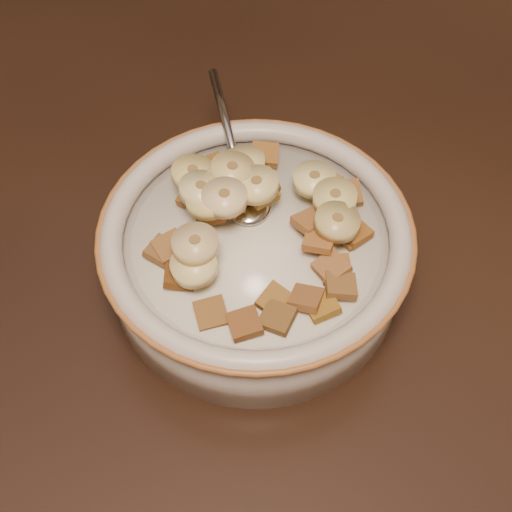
% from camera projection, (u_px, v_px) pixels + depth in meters
% --- Properties ---
extents(floor, '(4.00, 4.50, 0.10)m').
position_uv_depth(floor, '(159.00, 473.00, 1.26)').
color(floor, '#422816').
rests_on(floor, ground).
extents(table, '(1.44, 0.97, 0.04)m').
position_uv_depth(table, '(61.00, 175.00, 0.63)').
color(table, black).
rests_on(table, floor).
extents(cereal_bowl, '(0.21, 0.21, 0.05)m').
position_uv_depth(cereal_bowl, '(256.00, 260.00, 0.52)').
color(cereal_bowl, beige).
rests_on(cereal_bowl, table).
extents(milk, '(0.18, 0.18, 0.00)m').
position_uv_depth(milk, '(256.00, 239.00, 0.50)').
color(milk, silver).
rests_on(milk, cereal_bowl).
extents(spoon, '(0.06, 0.06, 0.01)m').
position_uv_depth(spoon, '(245.00, 199.00, 0.52)').
color(spoon, '#9E9E9E').
rests_on(spoon, cereal_bowl).
extents(cereal_square_0, '(0.03, 0.03, 0.01)m').
position_uv_depth(cereal_square_0, '(211.00, 313.00, 0.46)').
color(cereal_square_0, brown).
rests_on(cereal_square_0, milk).
extents(cereal_square_1, '(0.02, 0.02, 0.01)m').
position_uv_depth(cereal_square_1, '(194.00, 196.00, 0.51)').
color(cereal_square_1, brown).
rests_on(cereal_square_1, milk).
extents(cereal_square_2, '(0.03, 0.03, 0.01)m').
position_uv_depth(cereal_square_2, '(332.00, 267.00, 0.47)').
color(cereal_square_2, olive).
rests_on(cereal_square_2, milk).
extents(cereal_square_3, '(0.03, 0.03, 0.01)m').
position_uv_depth(cereal_square_3, '(322.00, 305.00, 0.46)').
color(cereal_square_3, olive).
rests_on(cereal_square_3, milk).
extents(cereal_square_4, '(0.02, 0.02, 0.01)m').
position_uv_depth(cereal_square_4, '(320.00, 240.00, 0.48)').
color(cereal_square_4, '#905922').
rests_on(cereal_square_4, milk).
extents(cereal_square_5, '(0.03, 0.03, 0.01)m').
position_uv_depth(cereal_square_5, '(310.00, 222.00, 0.49)').
color(cereal_square_5, '#965C2C').
rests_on(cereal_square_5, milk).
extents(cereal_square_6, '(0.03, 0.03, 0.01)m').
position_uv_depth(cereal_square_6, '(245.00, 324.00, 0.45)').
color(cereal_square_6, '#633511').
rests_on(cereal_square_6, milk).
extents(cereal_square_7, '(0.03, 0.03, 0.01)m').
position_uv_depth(cereal_square_7, '(212.00, 166.00, 0.53)').
color(cereal_square_7, brown).
rests_on(cereal_square_7, milk).
extents(cereal_square_8, '(0.03, 0.03, 0.01)m').
position_uv_depth(cereal_square_8, '(241.00, 192.00, 0.50)').
color(cereal_square_8, brown).
rests_on(cereal_square_8, milk).
extents(cereal_square_9, '(0.02, 0.02, 0.01)m').
position_uv_depth(cereal_square_9, '(306.00, 298.00, 0.46)').
color(cereal_square_9, brown).
rests_on(cereal_square_9, milk).
extents(cereal_square_10, '(0.03, 0.03, 0.01)m').
position_uv_depth(cereal_square_10, '(276.00, 301.00, 0.46)').
color(cereal_square_10, brown).
rests_on(cereal_square_10, milk).
extents(cereal_square_11, '(0.03, 0.03, 0.01)m').
position_uv_depth(cereal_square_11, '(351.00, 233.00, 0.50)').
color(cereal_square_11, brown).
rests_on(cereal_square_11, milk).
extents(cereal_square_12, '(0.03, 0.03, 0.01)m').
position_uv_depth(cereal_square_12, '(262.00, 182.00, 0.51)').
color(cereal_square_12, brown).
rests_on(cereal_square_12, milk).
extents(cereal_square_13, '(0.03, 0.03, 0.01)m').
position_uv_depth(cereal_square_13, '(336.00, 269.00, 0.48)').
color(cereal_square_13, '#9D5D27').
rests_on(cereal_square_13, milk).
extents(cereal_square_14, '(0.03, 0.03, 0.01)m').
position_uv_depth(cereal_square_14, '(247.00, 182.00, 0.51)').
color(cereal_square_14, brown).
rests_on(cereal_square_14, milk).
extents(cereal_square_15, '(0.03, 0.03, 0.01)m').
position_uv_depth(cereal_square_15, '(209.00, 211.00, 0.49)').
color(cereal_square_15, '#904E17').
rests_on(cereal_square_15, milk).
extents(cereal_square_16, '(0.02, 0.02, 0.01)m').
position_uv_depth(cereal_square_16, '(163.00, 251.00, 0.49)').
color(cereal_square_16, brown).
rests_on(cereal_square_16, milk).
extents(cereal_square_17, '(0.02, 0.02, 0.01)m').
position_uv_depth(cereal_square_17, '(197.00, 194.00, 0.51)').
color(cereal_square_17, brown).
rests_on(cereal_square_17, milk).
extents(cereal_square_18, '(0.03, 0.03, 0.01)m').
position_uv_depth(cereal_square_18, '(332.00, 206.00, 0.51)').
color(cereal_square_18, brown).
rests_on(cereal_square_18, milk).
extents(cereal_square_19, '(0.03, 0.03, 0.01)m').
position_uv_depth(cereal_square_19, '(261.00, 193.00, 0.50)').
color(cereal_square_19, '#9B6A1C').
rests_on(cereal_square_19, milk).
extents(cereal_square_20, '(0.03, 0.03, 0.01)m').
position_uv_depth(cereal_square_20, '(179.00, 276.00, 0.47)').
color(cereal_square_20, '#633510').
rests_on(cereal_square_20, milk).
extents(cereal_square_21, '(0.02, 0.02, 0.01)m').
position_uv_depth(cereal_square_21, '(265.00, 154.00, 0.54)').
color(cereal_square_21, brown).
rests_on(cereal_square_21, milk).
extents(cereal_square_22, '(0.03, 0.03, 0.01)m').
position_uv_depth(cereal_square_22, '(325.00, 183.00, 0.52)').
color(cereal_square_22, olive).
rests_on(cereal_square_22, milk).
extents(cereal_square_23, '(0.03, 0.03, 0.01)m').
position_uv_depth(cereal_square_23, '(230.00, 201.00, 0.50)').
color(cereal_square_23, olive).
rests_on(cereal_square_23, milk).
extents(cereal_square_24, '(0.03, 0.03, 0.01)m').
position_uv_depth(cereal_square_24, '(347.00, 193.00, 0.51)').
color(cereal_square_24, brown).
rests_on(cereal_square_24, milk).
extents(cereal_square_25, '(0.02, 0.02, 0.01)m').
position_uv_depth(cereal_square_25, '(228.00, 204.00, 0.50)').
color(cereal_square_25, brown).
rests_on(cereal_square_25, milk).
extents(cereal_square_26, '(0.03, 0.03, 0.01)m').
position_uv_depth(cereal_square_26, '(170.00, 247.00, 0.48)').
color(cereal_square_26, brown).
rests_on(cereal_square_26, milk).
extents(cereal_square_27, '(0.03, 0.03, 0.01)m').
position_uv_depth(cereal_square_27, '(354.00, 232.00, 0.49)').
color(cereal_square_27, brown).
rests_on(cereal_square_27, milk).
extents(cereal_square_28, '(0.02, 0.02, 0.01)m').
position_uv_depth(cereal_square_28, '(277.00, 317.00, 0.45)').
color(cereal_square_28, brown).
rests_on(cereal_square_28, milk).
extents(cereal_square_29, '(0.03, 0.03, 0.01)m').
position_uv_depth(cereal_square_29, '(341.00, 286.00, 0.47)').
color(cereal_square_29, brown).
rests_on(cereal_square_29, milk).
extents(banana_slice_0, '(0.04, 0.04, 0.02)m').
position_uv_depth(banana_slice_0, '(228.00, 183.00, 0.50)').
color(banana_slice_0, '#E1D581').
rests_on(banana_slice_0, milk).
extents(banana_slice_1, '(0.04, 0.04, 0.01)m').
position_uv_depth(banana_slice_1, '(224.00, 198.00, 0.48)').
color(banana_slice_1, '#FDE59A').
rests_on(banana_slice_1, milk).
extents(banana_slice_2, '(0.04, 0.04, 0.01)m').
position_uv_depth(banana_slice_2, '(195.00, 244.00, 0.46)').
color(banana_slice_2, '#D3BD8B').
rests_on(banana_slice_2, milk).
extents(banana_slice_3, '(0.04, 0.04, 0.01)m').
position_uv_depth(banana_slice_3, '(256.00, 185.00, 0.49)').
color(banana_slice_3, '#E9CD7E').
rests_on(banana_slice_3, milk).
extents(banana_slice_4, '(0.04, 0.04, 0.01)m').
position_uv_depth(banana_slice_4, '(337.00, 222.00, 0.48)').
color(banana_slice_4, '#D5B773').
rests_on(banana_slice_4, milk).
extents(banana_slice_5, '(0.04, 0.04, 0.01)m').
position_uv_depth(banana_slice_5, '(193.00, 173.00, 0.50)').
color(banana_slice_5, '#E4CF6D').
rests_on(banana_slice_5, milk).
extents(banana_slice_6, '(0.04, 0.04, 0.01)m').
position_uv_depth(banana_slice_6, '(314.00, 179.00, 0.51)').
color(banana_slice_6, '#F1E790').
rests_on(banana_slice_6, milk).
extents(banana_slice_7, '(0.04, 0.04, 0.01)m').
position_uv_depth(banana_slice_7, '(208.00, 200.00, 0.48)').
color(banana_slice_7, '#CFBD6D').
rests_on(banana_slice_7, milk).
extents(banana_slice_8, '(0.04, 0.04, 0.01)m').
position_uv_depth(banana_slice_8, '(232.00, 170.00, 0.50)').
color(banana_slice_8, '#FAE388').
rests_on(banana_slice_8, milk).
extents(banana_slice_9, '(0.04, 0.04, 0.01)m').
position_uv_depth(banana_slice_9, '(244.00, 163.00, 0.52)').
color(banana_slice_9, '#E9D68C').
rests_on(banana_slice_9, milk).
extents(banana_slice_10, '(0.04, 0.04, 0.01)m').
position_uv_depth(banana_slice_10, '(335.00, 198.00, 0.49)').
color(banana_slice_10, '#D4C46C').
rests_on(banana_slice_10, milk).
extents(banana_slice_11, '(0.03, 0.04, 0.01)m').
position_uv_depth(banana_slice_11, '(201.00, 190.00, 0.49)').
color(banana_slice_11, '#F3E6A4').
rests_on(banana_slice_11, milk).
extents(banana_slice_12, '(0.04, 0.04, 0.01)m').
position_uv_depth(banana_slice_12, '(194.00, 266.00, 0.46)').
color(banana_slice_12, '#E4CC84').
rests_on(banana_slice_12, milk).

